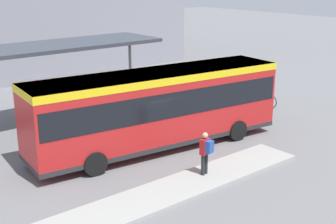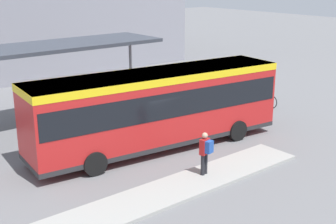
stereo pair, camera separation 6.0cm
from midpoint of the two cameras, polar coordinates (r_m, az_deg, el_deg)
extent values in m
plane|color=slate|center=(20.27, -1.31, -4.35)|extent=(120.00, 120.00, 0.00)
cube|color=#9E9E99|center=(16.27, 0.07, -9.65)|extent=(11.85, 1.80, 0.12)
cube|color=red|center=(19.69, -1.34, 0.65)|extent=(11.40, 3.67, 2.98)
cube|color=yellow|center=(19.36, -1.37, 4.46)|extent=(11.42, 3.69, 0.30)
cube|color=black|center=(19.59, -1.35, 1.66)|extent=(11.18, 3.67, 1.04)
cube|color=black|center=(22.93, 10.62, 3.61)|extent=(0.33, 2.21, 1.15)
cube|color=#28282B|center=(20.11, -1.32, -3.15)|extent=(11.41, 3.68, 0.20)
cylinder|color=black|center=(22.89, 4.56, -0.67)|extent=(0.96, 0.38, 0.93)
cylinder|color=black|center=(21.20, 8.35, -2.23)|extent=(0.96, 0.38, 0.93)
cylinder|color=black|center=(19.65, -11.77, -3.96)|extent=(0.96, 0.38, 0.93)
cylinder|color=black|center=(17.66, -8.99, -6.22)|extent=(0.96, 0.38, 0.93)
cylinder|color=#232328|center=(17.25, 4.20, -6.44)|extent=(0.15, 0.15, 0.79)
cylinder|color=#232328|center=(17.39, 4.53, -6.25)|extent=(0.15, 0.15, 0.79)
cube|color=#B21E1E|center=(17.06, 4.41, -4.21)|extent=(0.43, 0.29, 0.59)
cube|color=#234CA3|center=(16.95, 4.99, -4.26)|extent=(0.33, 0.25, 0.45)
sphere|color=tan|center=(16.91, 4.45, -2.86)|extent=(0.21, 0.21, 0.21)
torus|color=black|center=(27.22, 10.90, 1.67)|extent=(0.07, 0.72, 0.72)
torus|color=black|center=(26.61, 12.45, 1.22)|extent=(0.07, 0.72, 0.72)
cylinder|color=#287F3D|center=(26.86, 11.69, 1.93)|extent=(0.06, 0.76, 0.04)
cylinder|color=#287F3D|center=(26.76, 11.97, 1.73)|extent=(0.04, 0.04, 0.35)
cube|color=black|center=(26.72, 11.99, 2.10)|extent=(0.08, 0.18, 0.04)
cylinder|color=#287F3D|center=(27.08, 11.09, 2.27)|extent=(0.48, 0.05, 0.03)
torus|color=black|center=(26.86, 10.39, 1.44)|extent=(0.11, 0.68, 0.68)
torus|color=black|center=(27.49, 9.07, 1.86)|extent=(0.11, 0.68, 0.68)
cylinder|color=gold|center=(27.12, 9.75, 2.10)|extent=(0.11, 0.71, 0.04)
cylinder|color=gold|center=(27.25, 9.50, 2.06)|extent=(0.04, 0.04, 0.33)
cube|color=black|center=(27.21, 9.52, 2.40)|extent=(0.09, 0.19, 0.04)
cylinder|color=gold|center=(26.85, 10.28, 2.10)|extent=(0.48, 0.08, 0.03)
torus|color=black|center=(27.46, 9.28, 1.92)|extent=(0.11, 0.76, 0.76)
torus|color=black|center=(28.18, 7.83, 2.37)|extent=(0.11, 0.76, 0.76)
cylinder|color=silver|center=(27.76, 8.57, 2.65)|extent=(0.10, 0.81, 0.04)
cylinder|color=silver|center=(27.90, 8.30, 2.60)|extent=(0.04, 0.04, 0.37)
cube|color=black|center=(27.86, 8.32, 2.97)|extent=(0.08, 0.19, 0.04)
cylinder|color=silver|center=(27.45, 9.17, 2.65)|extent=(0.48, 0.07, 0.03)
torus|color=black|center=(28.54, 6.22, 2.54)|extent=(0.08, 0.70, 0.69)
torus|color=black|center=(27.95, 7.66, 2.19)|extent=(0.08, 0.70, 0.69)
cylinder|color=black|center=(28.19, 6.95, 2.81)|extent=(0.08, 0.73, 0.04)
cylinder|color=black|center=(28.10, 7.21, 2.64)|extent=(0.04, 0.04, 0.34)
cube|color=black|center=(28.06, 7.22, 2.98)|extent=(0.08, 0.18, 0.04)
cylinder|color=black|center=(28.41, 6.38, 3.11)|extent=(0.48, 0.06, 0.03)
cube|color=#383D47|center=(23.24, -15.66, 7.55)|extent=(12.49, 3.40, 0.18)
cylinder|color=gray|center=(26.17, -4.68, 4.72)|extent=(0.16, 0.16, 3.74)
cylinder|color=slate|center=(22.09, -9.76, -2.10)|extent=(0.73, 0.73, 0.50)
sphere|color=#235B28|center=(21.91, -9.83, -0.70)|extent=(0.84, 0.84, 0.84)
camera|label=1|loc=(0.03, -90.08, -0.03)|focal=50.00mm
camera|label=2|loc=(0.03, 89.92, 0.03)|focal=50.00mm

